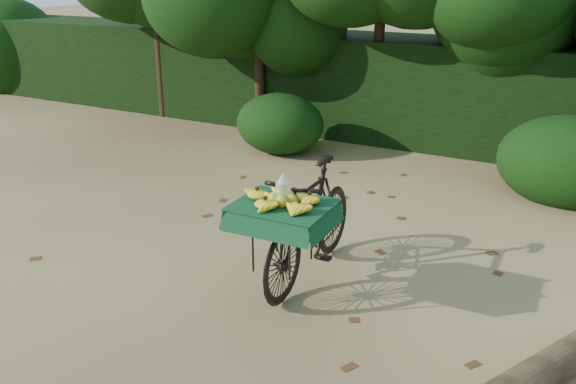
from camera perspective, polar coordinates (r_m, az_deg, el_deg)
The scene contains 6 objects.
ground at distance 5.66m, azimuth 4.24°, elevation -11.48°, with size 80.00×80.00×0.00m, color tan.
vendor_bicycle at distance 6.04m, azimuth 2.00°, elevation -2.75°, with size 0.88×1.99×1.20m.
hedge_backdrop at distance 11.07m, azimuth 18.40°, elevation 8.46°, with size 26.00×1.80×1.80m, color black.
tree_row at distance 10.28m, azimuth 14.53°, elevation 14.23°, with size 14.50×2.00×4.00m, color black, non-canonical shape.
bush_clumps at distance 9.17m, azimuth 18.64°, elevation 3.23°, with size 8.80×1.70×0.90m, color black, non-canonical shape.
leaf_litter at distance 6.18m, azimuth 6.81°, elevation -8.61°, with size 7.00×7.30×0.01m, color #532F16, non-canonical shape.
Camera 1 is at (1.96, -4.40, 2.97)m, focal length 38.00 mm.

